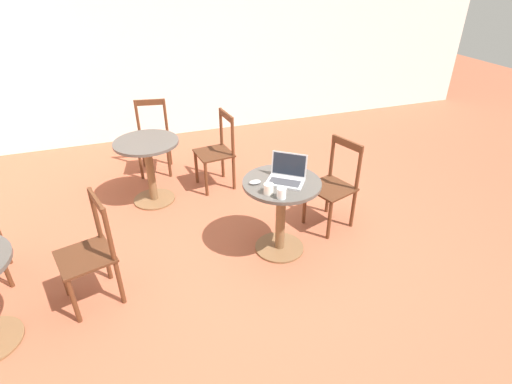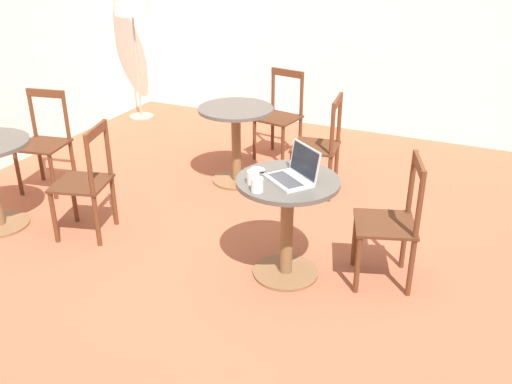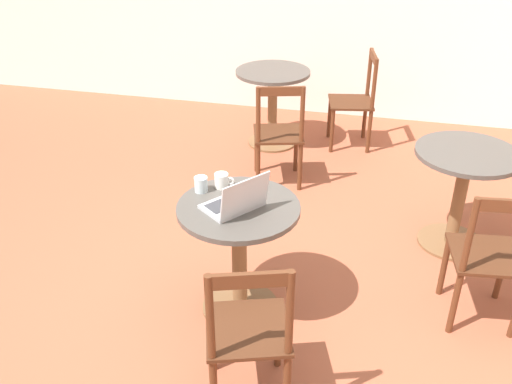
{
  "view_description": "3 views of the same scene",
  "coord_description": "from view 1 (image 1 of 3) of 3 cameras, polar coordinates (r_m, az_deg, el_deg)",
  "views": [
    {
      "loc": [
        -2.61,
        1.17,
        2.33
      ],
      "look_at": [
        0.14,
        0.2,
        0.61
      ],
      "focal_mm": 28.0,
      "sensor_mm": 36.0,
      "label": 1
    },
    {
      "loc": [
        -3.01,
        -1.18,
        2.19
      ],
      "look_at": [
        -0.06,
        0.15,
        0.65
      ],
      "focal_mm": 40.0,
      "sensor_mm": 36.0,
      "label": 2
    },
    {
      "loc": [
        0.78,
        -2.52,
        2.29
      ],
      "look_at": [
        0.1,
        0.3,
        0.63
      ],
      "focal_mm": 40.0,
      "sensor_mm": 36.0,
      "label": 3
    }
  ],
  "objects": [
    {
      "name": "ground_plane",
      "position": [
        3.69,
        3.73,
        -8.74
      ],
      "size": [
        16.0,
        16.0,
        0.0
      ],
      "primitive_type": "plane",
      "color": "#9E5138"
    },
    {
      "name": "wall_side",
      "position": [
        6.04,
        -8.48,
        20.83
      ],
      "size": [
        0.06,
        9.4,
        2.7
      ],
      "color": "white",
      "rests_on": "ground_plane"
    },
    {
      "name": "cafe_table_near",
      "position": [
        3.47,
        3.6,
        -1.58
      ],
      "size": [
        0.67,
        0.67,
        0.71
      ],
      "color": "brown",
      "rests_on": "ground_plane"
    },
    {
      "name": "cafe_table_mid",
      "position": [
        4.36,
        -15.08,
        4.46
      ],
      "size": [
        0.67,
        0.67,
        0.71
      ],
      "color": "brown",
      "rests_on": "ground_plane"
    },
    {
      "name": "chair_near_front",
      "position": [
        3.92,
        11.06,
        0.87
      ],
      "size": [
        0.49,
        0.49,
        0.87
      ],
      "color": "#562D19",
      "rests_on": "ground_plane"
    },
    {
      "name": "chair_mid_right",
      "position": [
        5.07,
        -14.45,
        7.46
      ],
      "size": [
        0.45,
        0.45,
        0.87
      ],
      "color": "#562D19",
      "rests_on": "ground_plane"
    },
    {
      "name": "chair_mid_front",
      "position": [
        4.57,
        -5.55,
        5.75
      ],
      "size": [
        0.43,
        0.43,
        0.87
      ],
      "color": "#562D19",
      "rests_on": "ground_plane"
    },
    {
      "name": "chair_far_front",
      "position": [
        3.25,
        -22.54,
        -8.13
      ],
      "size": [
        0.47,
        0.47,
        0.87
      ],
      "color": "#562D19",
      "rests_on": "ground_plane"
    },
    {
      "name": "laptop",
      "position": [
        3.35,
        4.37,
        2.27
      ],
      "size": [
        0.37,
        0.39,
        0.22
      ],
      "color": "#B7B7BC",
      "rests_on": "cafe_table_near"
    },
    {
      "name": "mouse",
      "position": [
        3.31,
        -0.15,
        1.42
      ],
      "size": [
        0.06,
        0.1,
        0.03
      ],
      "color": "#B7B7BC",
      "rests_on": "cafe_table_near"
    },
    {
      "name": "mug",
      "position": [
        3.16,
        1.79,
        0.48
      ],
      "size": [
        0.11,
        0.08,
        0.08
      ],
      "color": "silver",
      "rests_on": "cafe_table_near"
    },
    {
      "name": "drinking_glass",
      "position": [
        3.11,
        3.66,
        -0.16
      ],
      "size": [
        0.07,
        0.07,
        0.09
      ],
      "color": "silver",
      "rests_on": "cafe_table_near"
    }
  ]
}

